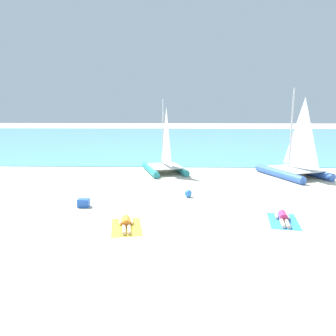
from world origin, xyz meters
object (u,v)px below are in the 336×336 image
at_px(sunbather_left, 126,223).
at_px(towel_right, 283,221).
at_px(towel_left, 126,227).
at_px(sunbather_right, 283,217).
at_px(sailboat_blue, 295,164).
at_px(beach_ball, 188,193).
at_px(sailboat_teal, 165,162).
at_px(cooler_box, 84,203).

relative_size(sunbather_left, towel_right, 0.82).
distance_m(towel_left, sunbather_right, 6.15).
relative_size(sailboat_blue, sunbather_left, 3.54).
bearing_deg(beach_ball, sailboat_teal, 103.13).
bearing_deg(beach_ball, towel_right, -42.64).
bearing_deg(towel_right, sailboat_teal, 118.33).
height_order(sunbather_left, sunbather_right, same).
distance_m(sailboat_teal, cooler_box, 8.43).
relative_size(sunbather_right, cooler_box, 3.13).
relative_size(sailboat_blue, sunbather_right, 3.54).
distance_m(sunbather_left, cooler_box, 3.29).
bearing_deg(sailboat_teal, towel_right, -78.65).
bearing_deg(towel_left, sunbather_right, 8.17).
bearing_deg(towel_right, beach_ball, 137.36).
bearing_deg(sailboat_blue, beach_ball, -166.79).
xyz_separation_m(sailboat_blue, towel_right, (-3.29, -8.30, -0.82)).
relative_size(sunbather_right, beach_ball, 4.30).
height_order(sunbather_left, cooler_box, cooler_box).
bearing_deg(cooler_box, sailboat_teal, 66.54).
bearing_deg(towel_left, sailboat_blue, 44.22).
bearing_deg(sailboat_teal, sunbather_right, -78.43).
xyz_separation_m(sunbather_left, sunbather_right, (6.10, 0.81, 0.00)).
height_order(sunbather_left, beach_ball, beach_ball).
relative_size(sailboat_blue, towel_left, 2.92).
height_order(sunbather_right, cooler_box, cooler_box).
height_order(sailboat_blue, towel_left, sailboat_blue).
bearing_deg(towel_right, cooler_box, 169.06).
height_order(sailboat_teal, towel_right, sailboat_teal).
bearing_deg(cooler_box, towel_right, -10.94).
xyz_separation_m(towel_right, cooler_box, (-8.38, 1.62, 0.17)).
bearing_deg(beach_ball, sunbather_right, -41.98).
xyz_separation_m(towel_left, sunbather_right, (6.09, 0.87, 0.13)).
bearing_deg(towel_left, sailboat_teal, 84.12).
height_order(towel_right, cooler_box, cooler_box).
bearing_deg(beach_ball, cooler_box, -160.00).
distance_m(sailboat_blue, beach_ball, 8.54).
bearing_deg(towel_right, sunbather_left, -173.05).
distance_m(sailboat_blue, towel_right, 8.97).
relative_size(sailboat_blue, beach_ball, 15.24).
relative_size(towel_right, cooler_box, 3.80).
bearing_deg(sailboat_blue, cooler_box, -172.59).
distance_m(sunbather_right, cooler_box, 8.53).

